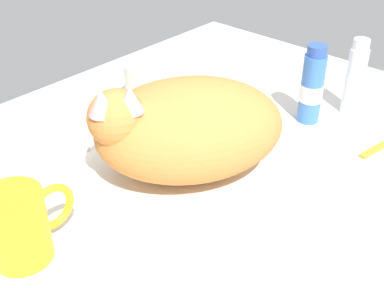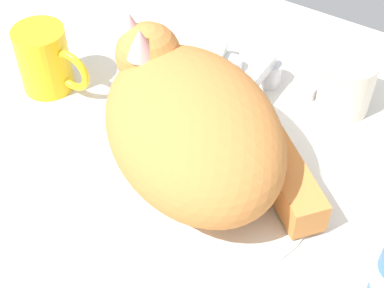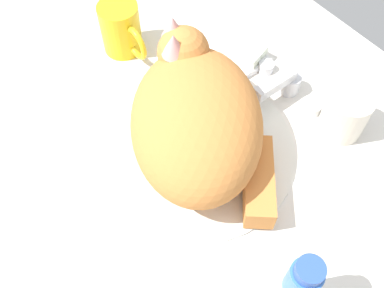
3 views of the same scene
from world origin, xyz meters
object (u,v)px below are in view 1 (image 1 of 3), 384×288
at_px(faucet, 107,117).
at_px(coffee_mug, 20,225).
at_px(rinse_cup, 144,84).
at_px(toothpaste_bottle, 312,87).
at_px(soap_bar, 53,143).
at_px(mouthwash_bottle, 355,79).
at_px(cat, 185,127).

height_order(faucet, coffee_mug, coffee_mug).
relative_size(coffee_mug, rinse_cup, 1.46).
height_order(faucet, rinse_cup, rinse_cup).
distance_m(coffee_mug, toothpaste_bottle, 0.53).
distance_m(faucet, soap_bar, 0.11).
xyz_separation_m(coffee_mug, mouthwash_bottle, (0.60, -0.12, 0.02)).
height_order(cat, mouthwash_bottle, cat).
height_order(cat, soap_bar, cat).
relative_size(faucet, coffee_mug, 1.25).
bearing_deg(coffee_mug, mouthwash_bottle, -11.61).
bearing_deg(rinse_cup, coffee_mug, -154.10).
bearing_deg(faucet, cat, -91.41).
xyz_separation_m(soap_bar, toothpaste_bottle, (0.37, -0.24, 0.04)).
distance_m(cat, rinse_cup, 0.24).
height_order(rinse_cup, mouthwash_bottle, mouthwash_bottle).
height_order(rinse_cup, soap_bar, rinse_cup).
bearing_deg(soap_bar, rinse_cup, 5.46).
bearing_deg(faucet, mouthwash_bottle, -39.93).
relative_size(soap_bar, mouthwash_bottle, 0.54).
bearing_deg(cat, soap_bar, 118.93).
bearing_deg(toothpaste_bottle, soap_bar, 146.69).
distance_m(cat, soap_bar, 0.22).
relative_size(cat, mouthwash_bottle, 2.46).
height_order(faucet, cat, cat).
relative_size(rinse_cup, toothpaste_bottle, 0.56).
bearing_deg(soap_bar, coffee_mug, -133.82).
height_order(faucet, soap_bar, faucet).
distance_m(soap_bar, mouthwash_bottle, 0.53).
height_order(coffee_mug, rinse_cup, coffee_mug).
xyz_separation_m(faucet, mouthwash_bottle, (0.34, -0.28, 0.04)).
xyz_separation_m(cat, rinse_cup, (0.11, 0.21, -0.04)).
xyz_separation_m(cat, mouthwash_bottle, (0.34, -0.09, -0.01)).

